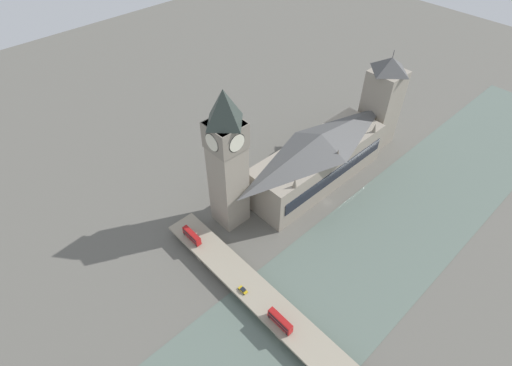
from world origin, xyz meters
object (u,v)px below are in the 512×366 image
parliament_hall (318,159)px  victoria_tower (381,102)px  double_decker_bus_mid (192,235)px  clock_tower (227,158)px  double_decker_bus_rear (280,321)px  car_northbound_mid (243,290)px  road_bridge (289,324)px

parliament_hall → victoria_tower: bearing=-89.9°
double_decker_bus_mid → clock_tower: bearing=-86.2°
clock_tower → double_decker_bus_mid: (-1.60, 24.08, -31.01)m
double_decker_bus_mid → double_decker_bus_rear: size_ratio=0.98×
clock_tower → car_northbound_mid: clock_tower is taller
parliament_hall → double_decker_bus_mid: parliament_hall is taller
double_decker_bus_rear → victoria_tower: bearing=-69.9°
road_bridge → double_decker_bus_mid: size_ratio=13.03×
parliament_hall → clock_tower: (10.90, 51.06, 23.19)m
parliament_hall → car_northbound_mid: size_ratio=19.74×
double_decker_bus_mid → car_northbound_mid: double_decker_bus_mid is taller
clock_tower → victoria_tower: (-10.84, -104.00, -11.81)m
clock_tower → double_decker_bus_rear: 69.78m
parliament_hall → clock_tower: clock_tower is taller
double_decker_bus_rear → clock_tower: bearing=-22.8°
clock_tower → parliament_hall: bearing=-102.1°
clock_tower → road_bridge: size_ratio=0.50×
parliament_hall → double_decker_bus_rear: (-46.81, 75.32, -7.64)m
road_bridge → car_northbound_mid: size_ratio=35.00×
victoria_tower → double_decker_bus_rear: 137.88m
parliament_hall → double_decker_bus_rear: bearing=121.9°
double_decker_bus_rear → double_decker_bus_mid: bearing=-0.2°
double_decker_bus_rear → car_northbound_mid: bearing=1.9°
clock_tower → double_decker_bus_rear: clock_tower is taller
road_bridge → double_decker_bus_mid: bearing=2.6°
clock_tower → double_decker_bus_mid: 39.29m
parliament_hall → road_bridge: (-48.87, 72.49, -11.36)m
road_bridge → double_decker_bus_rear: (2.07, 2.83, 3.72)m
victoria_tower → double_decker_bus_rear: victoria_tower is taller
victoria_tower → double_decker_bus_mid: 129.84m
clock_tower → double_decker_bus_mid: bearing=93.8°
victoria_tower → road_bridge: size_ratio=0.40×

